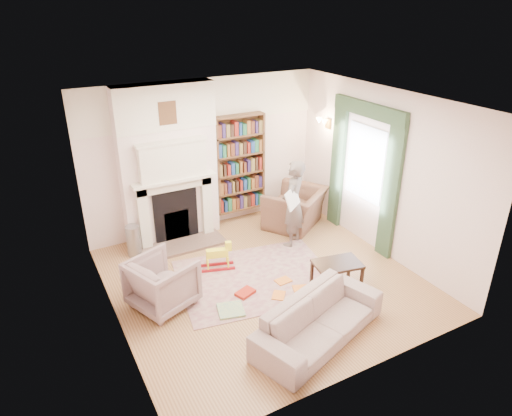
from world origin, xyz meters
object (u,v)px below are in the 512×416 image
bookcase (239,164)px  rocking_horse (217,256)px  armchair_left (162,283)px  armchair_reading (295,208)px  sofa (319,320)px  man_reading (293,204)px  coffee_table (336,275)px  paraffin_heater (134,241)px

bookcase → rocking_horse: bookcase is taller
armchair_left → bookcase: bearing=-70.0°
armchair_reading → armchair_left: 3.30m
bookcase → sofa: (-0.68, -3.63, -0.89)m
man_reading → coffee_table: (-0.16, -1.50, -0.56)m
bookcase → sofa: size_ratio=0.95×
man_reading → armchair_left: bearing=-22.3°
armchair_reading → coffee_table: bearing=40.0°
armchair_reading → armchair_left: size_ratio=1.35×
armchair_left → man_reading: (2.60, 0.65, 0.41)m
man_reading → bookcase: bearing=-110.8°
rocking_horse → sofa: bearing=-60.7°
man_reading → paraffin_heater: man_reading is taller
armchair_reading → sofa: (-1.50, -2.89, -0.08)m
paraffin_heater → armchair_left: bearing=-90.1°
sofa → rocking_horse: (-0.47, 2.15, -0.04)m
bookcase → armchair_reading: size_ratio=1.66×
rocking_horse → coffee_table: bearing=-28.1°
coffee_table → rocking_horse: 1.93m
sofa → man_reading: bearing=46.6°
paraffin_heater → rocking_horse: 1.53m
paraffin_heater → armchair_reading: bearing=-6.7°
sofa → paraffin_heater: 3.60m
armchair_reading → paraffin_heater: bearing=-40.6°
man_reading → paraffin_heater: (-2.60, 0.96, -0.51)m
sofa → coffee_table: 1.19m
bookcase → man_reading: 1.45m
armchair_reading → man_reading: 0.86m
armchair_reading → bookcase: bearing=-75.9°
armchair_reading → paraffin_heater: 3.07m
armchair_left → man_reading: 2.71m
armchair_reading → rocking_horse: 2.11m
sofa → armchair_left: bearing=114.7°
bookcase → coffee_table: bookcase is taller
paraffin_heater → rocking_horse: paraffin_heater is taller
armchair_reading → man_reading: bearing=19.3°
armchair_left → sofa: 2.26m
armchair_reading → coffee_table: (-0.61, -2.10, -0.14)m
armchair_left → rocking_horse: armchair_left is taller
sofa → coffee_table: bearing=22.7°
armchair_left → paraffin_heater: bearing=-21.8°
armchair_left → rocking_horse: 1.20m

